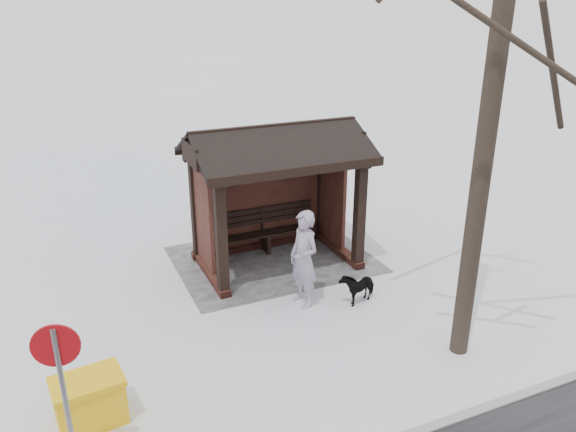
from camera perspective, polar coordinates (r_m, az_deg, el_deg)
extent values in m
plane|color=silver|center=(12.35, -1.15, -4.81)|extent=(120.00, 120.00, 0.00)
cube|color=gray|center=(8.38, 14.56, -20.02)|extent=(120.00, 0.15, 0.06)
cube|color=gray|center=(12.51, -1.51, -4.40)|extent=(4.20, 3.20, 0.02)
cube|color=#3D1916|center=(13.07, -2.69, -2.89)|extent=(3.30, 0.22, 0.16)
cube|color=#3D1916|center=(12.91, 5.00, -3.28)|extent=(0.22, 2.10, 0.16)
cube|color=#3D1916|center=(11.88, -7.87, -5.72)|extent=(0.22, 2.10, 0.16)
cube|color=black|center=(11.78, 7.26, -0.22)|extent=(0.20, 0.20, 2.30)
cube|color=black|center=(10.64, -6.78, -2.64)|extent=(0.20, 0.20, 2.30)
cube|color=black|center=(13.25, 3.29, 2.42)|extent=(0.20, 0.20, 2.30)
cube|color=black|center=(12.25, -9.32, 0.53)|extent=(0.20, 0.20, 2.30)
cube|color=black|center=(12.64, -2.78, 1.86)|extent=(2.80, 0.08, 2.14)
cube|color=black|center=(12.73, 4.49, 1.97)|extent=(0.08, 1.17, 2.14)
cube|color=black|center=(11.69, -8.59, -0.04)|extent=(0.08, 1.17, 2.14)
cube|color=black|center=(10.71, 0.63, 4.60)|extent=(3.40, 0.20, 0.18)
cube|color=black|center=(12.31, -2.87, 6.82)|extent=(3.40, 0.20, 0.18)
cylinder|color=black|center=(8.42, 20.07, 12.05)|extent=(0.29, 0.29, 8.55)
imported|color=#978BA3|center=(10.40, 1.63, -4.39)|extent=(0.58, 0.76, 1.87)
imported|color=black|center=(10.85, 7.10, -7.07)|extent=(0.82, 0.55, 0.63)
cube|color=#E9AE0D|center=(8.47, -19.47, -17.49)|extent=(0.94, 0.68, 0.64)
cube|color=#E9AE0D|center=(8.25, -19.78, -15.55)|extent=(0.99, 0.73, 0.08)
cylinder|color=slate|center=(7.34, -21.60, -17.48)|extent=(0.06, 0.06, 2.08)
cylinder|color=#9F0B11|center=(6.89, -22.54, -12.07)|extent=(0.54, 0.14, 0.54)
cylinder|color=white|center=(6.91, -22.55, -11.99)|extent=(0.41, 0.11, 0.42)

